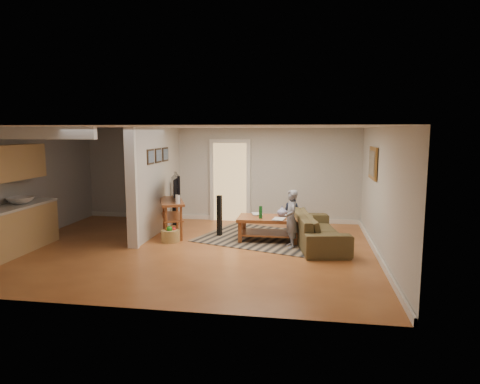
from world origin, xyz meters
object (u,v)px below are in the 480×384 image
object	(u,v)px
toddler	(292,230)
child	(291,247)
speaker_right	(175,203)
toy_basket	(170,235)
coffee_table	(270,222)
speaker_left	(219,216)
sofa	(317,245)
tv_console	(172,203)

from	to	relation	value
toddler	child	bearing A→B (deg)	125.64
speaker_right	toy_basket	size ratio (longest dim) A/B	2.83
coffee_table	speaker_right	distance (m)	2.82
speaker_left	speaker_right	xyz separation A→B (m)	(-1.36, 0.96, 0.10)
speaker_left	toddler	distance (m)	1.93
toy_basket	sofa	bearing A→B (deg)	4.53
sofa	toy_basket	xyz separation A→B (m)	(-3.20, -0.25, 0.15)
sofa	child	bearing A→B (deg)	108.35
sofa	toy_basket	world-z (taller)	toy_basket
toy_basket	toddler	xyz separation A→B (m)	(2.60, 1.58, -0.15)
tv_console	toy_basket	bearing A→B (deg)	-98.96
speaker_left	child	size ratio (longest dim) A/B	0.79
child	toddler	world-z (taller)	child
toy_basket	child	size ratio (longest dim) A/B	0.33
tv_console	child	bearing A→B (deg)	-34.76
speaker_right	toddler	xyz separation A→B (m)	(3.00, -0.06, -0.57)
sofa	toddler	size ratio (longest dim) A/B	2.51
toddler	speaker_left	bearing A→B (deg)	63.07
sofa	speaker_right	distance (m)	3.90
toy_basket	toddler	size ratio (longest dim) A/B	0.44
toddler	coffee_table	bearing A→B (deg)	102.61
speaker_left	toddler	xyz separation A→B (m)	(1.64, 0.90, -0.48)
tv_console	toddler	bearing A→B (deg)	-1.82
coffee_table	toddler	size ratio (longest dim) A/B	1.48
coffee_table	speaker_right	xyz separation A→B (m)	(-2.55, 1.19, 0.16)
tv_console	speaker_right	world-z (taller)	speaker_right
tv_console	child	xyz separation A→B (m)	(2.77, -0.64, -0.75)
coffee_table	sofa	bearing A→B (deg)	-10.54
child	tv_console	bearing A→B (deg)	-116.78
speaker_right	coffee_table	bearing A→B (deg)	-14.53
coffee_table	child	bearing A→B (deg)	-45.74
toddler	sofa	bearing A→B (deg)	148.60
sofa	child	world-z (taller)	child
child	speaker_left	bearing A→B (deg)	-127.43
tv_console	toy_basket	distance (m)	0.85
tv_console	speaker_right	distance (m)	1.10
speaker_left	toy_basket	bearing A→B (deg)	-128.64
tv_console	speaker_right	size ratio (longest dim) A/B	1.22
speaker_right	toy_basket	world-z (taller)	speaker_right
speaker_left	toy_basket	world-z (taller)	speaker_left
speaker_left	child	distance (m)	1.89
toy_basket	child	bearing A→B (deg)	-1.14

